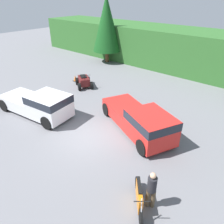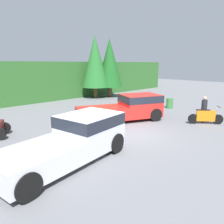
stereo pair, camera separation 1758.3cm
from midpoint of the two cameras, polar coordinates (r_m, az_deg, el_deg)
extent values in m
plane|color=slate|center=(9.25, 35.24, -15.90)|extent=(80.00, 80.00, 0.00)
cube|color=#2D6028|center=(23.54, 43.01, 12.50)|extent=(44.00, 6.00, 4.09)
cylinder|color=brown|center=(22.34, 16.09, 14.82)|extent=(0.45, 0.45, 1.34)
cone|color=#144719|center=(21.79, 17.52, 24.27)|extent=(3.27, 3.27, 6.09)
cube|color=red|center=(10.93, 54.09, -10.10)|extent=(3.20, 2.91, 1.52)
cube|color=#1E232D|center=(10.72, 55.14, -7.95)|extent=(3.22, 2.94, 0.49)
cube|color=red|center=(11.58, 40.52, -4.76)|extent=(3.72, 3.14, 0.80)
cylinder|color=black|center=(12.00, 57.20, -12.17)|extent=(0.93, 0.62, 0.89)
cylinder|color=black|center=(10.36, 55.26, -16.32)|extent=(0.93, 0.62, 0.89)
cylinder|color=black|center=(12.77, 38.34, -2.25)|extent=(0.93, 0.62, 0.89)
cylinder|color=black|center=(11.25, 33.73, -4.50)|extent=(0.93, 0.62, 0.89)
cube|color=silver|center=(8.92, 16.31, -4.39)|extent=(2.76, 2.38, 1.52)
cube|color=#1E232D|center=(8.66, 16.76, -1.65)|extent=(2.78, 2.40, 0.49)
cube|color=silver|center=(10.02, 0.99, -1.56)|extent=(3.31, 2.46, 0.80)
cylinder|color=black|center=(9.89, 21.21, -5.60)|extent=(0.92, 0.41, 0.89)
cylinder|color=black|center=(8.39, 18.11, -11.88)|extent=(0.92, 0.41, 0.89)
cylinder|color=black|center=(11.24, -0.58, 0.92)|extent=(0.92, 0.41, 0.89)
cylinder|color=black|center=(9.95, -6.49, -3.35)|extent=(0.92, 0.41, 0.89)
cylinder|color=black|center=(9.38, 73.62, -31.82)|extent=(0.50, 0.56, 0.66)
cylinder|color=black|center=(9.45, 64.64, -26.22)|extent=(0.50, 0.56, 0.66)
cube|color=orange|center=(9.25, 69.71, -28.14)|extent=(0.89, 1.01, 0.71)
cylinder|color=#B7B7BC|center=(9.14, 74.72, -29.90)|extent=(0.24, 0.26, 0.80)
cylinder|color=black|center=(8.92, 76.13, -28.04)|extent=(0.48, 0.42, 0.04)
cube|color=black|center=(9.06, 69.80, -25.73)|extent=(0.67, 0.75, 0.06)
cylinder|color=black|center=(14.35, 19.55, 5.11)|extent=(0.66, 0.53, 0.64)
cylinder|color=black|center=(13.77, 15.89, 4.69)|extent=(0.66, 0.53, 0.64)
cylinder|color=black|center=(15.41, 16.63, 7.20)|extent=(0.66, 0.53, 0.64)
cylinder|color=black|center=(14.86, 13.10, 6.87)|extent=(0.66, 0.53, 0.64)
cube|color=#5B1919|center=(14.50, 16.41, 6.88)|extent=(1.72, 1.50, 0.64)
cylinder|color=black|center=(13.90, 17.88, 7.90)|extent=(0.07, 0.07, 0.35)
cylinder|color=black|center=(13.84, 17.99, 8.58)|extent=(0.56, 0.87, 0.04)
cube|color=black|center=(14.50, 16.27, 8.43)|extent=(0.99, 0.86, 0.08)
cylinder|color=brown|center=(9.78, 70.73, -27.26)|extent=(0.25, 0.25, 0.87)
cylinder|color=brown|center=(9.61, 70.11, -27.65)|extent=(0.25, 0.25, 0.87)
cylinder|color=#232328|center=(9.30, 72.78, -24.13)|extent=(0.50, 0.50, 0.65)
sphere|color=tan|center=(9.09, 74.18, -22.05)|extent=(0.33, 0.33, 0.24)
cube|color=black|center=(15.72, 11.35, 7.08)|extent=(0.42, 0.42, 0.03)
cone|color=orange|center=(15.62, 11.44, 7.96)|extent=(0.32, 0.32, 0.55)
camera|label=1|loc=(8.79, 130.98, -6.98)|focal=35.00mm
camera|label=2|loc=(8.79, -49.02, 6.98)|focal=35.00mm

